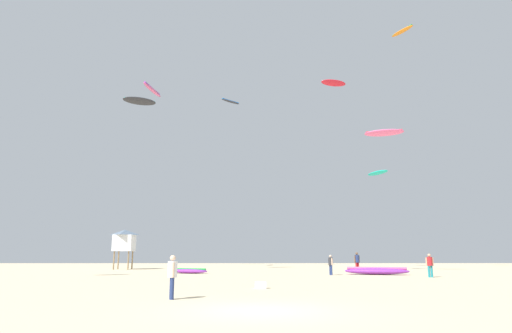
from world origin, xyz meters
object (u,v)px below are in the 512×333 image
person_right (331,263)px  kite_aloft_3 (333,83)px  kite_aloft_5 (378,173)px  kite_aloft_6 (402,31)px  cooler_box (260,285)px  person_foreground (172,273)px  kite_grounded_mid (377,271)px  person_left (430,263)px  kite_aloft_7 (152,90)px  kite_aloft_0 (230,102)px  kite_grounded_near (189,271)px  person_midground (357,261)px  kite_aloft_8 (384,133)px  kite_aloft_2 (139,101)px  lifeguard_tower (124,240)px

person_right → kite_aloft_3: bearing=54.1°
kite_aloft_5 → person_right: bearing=-118.0°
kite_aloft_6 → cooler_box: bearing=-126.2°
person_foreground → kite_grounded_mid: (13.03, 18.38, -0.67)m
person_left → kite_aloft_7: bearing=-121.1°
person_right → kite_aloft_7: (-18.26, 13.76, 19.95)m
cooler_box → kite_aloft_0: 35.88m
kite_aloft_5 → kite_grounded_near: bearing=-144.8°
kite_aloft_0 → kite_aloft_5: (18.46, 1.15, -8.93)m
cooler_box → kite_aloft_6: size_ratio=0.18×
person_midground → kite_aloft_6: bearing=-81.6°
kite_aloft_8 → kite_aloft_0: bearing=139.9°
person_midground → kite_aloft_7: kite_aloft_7 is taller
person_midground → kite_aloft_2: bearing=30.1°
kite_aloft_5 → kite_aloft_6: (1.45, -7.75, 15.05)m
lifeguard_tower → kite_aloft_5: (29.33, 6.04, 8.48)m
person_left → kite_grounded_near: size_ratio=0.45×
cooler_box → kite_aloft_5: size_ratio=0.15×
kite_aloft_3 → kite_aloft_5: bearing=-4.7°
person_foreground → kite_aloft_2: 43.60m
lifeguard_tower → kite_aloft_2: size_ratio=0.95×
kite_grounded_near → kite_aloft_2: kite_aloft_2 is taller
person_foreground → kite_aloft_8: kite_aloft_8 is taller
cooler_box → kite_aloft_6: bearing=53.8°
kite_grounded_mid → kite_aloft_3: (0.63, 17.59, 23.36)m
kite_aloft_3 → kite_aloft_5: 13.13m
person_left → kite_aloft_8: 13.77m
person_right → kite_aloft_0: 27.19m
person_right → kite_aloft_3: kite_aloft_3 is taller
person_right → person_midground: bearing=30.9°
kite_grounded_mid → kite_aloft_0: bearing=128.6°
person_left → kite_aloft_6: bearing=165.3°
person_foreground → kite_aloft_2: kite_aloft_2 is taller
kite_aloft_6 → kite_aloft_7: (-29.14, 3.76, -5.71)m
kite_grounded_near → kite_grounded_mid: (15.43, -2.28, 0.08)m
kite_aloft_5 → kite_aloft_3: bearing=175.3°
kite_aloft_0 → kite_aloft_8: 21.24m
cooler_box → lifeguard_tower: bearing=119.9°
person_foreground → kite_aloft_0: (0.22, 34.42, 19.50)m
person_foreground → kite_aloft_7: kite_aloft_7 is taller
person_left → person_right: bearing=-113.1°
person_midground → person_right: 5.17m
person_left → kite_grounded_mid: person_left is taller
cooler_box → kite_aloft_7: (-12.47, 26.56, 20.71)m
person_midground → kite_aloft_8: size_ratio=0.47×
cooler_box → kite_aloft_3: 40.18m
kite_aloft_6 → kite_aloft_8: kite_aloft_6 is taller
cooler_box → kite_aloft_7: size_ratio=0.12×
lifeguard_tower → person_left: bearing=-29.5°
kite_aloft_6 → kite_aloft_7: 29.93m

